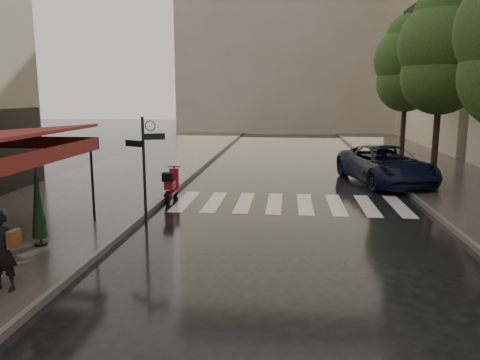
# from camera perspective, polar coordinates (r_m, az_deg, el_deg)

# --- Properties ---
(ground) EXTENTS (120.00, 120.00, 0.00)m
(ground) POSITION_cam_1_polar(r_m,az_deg,el_deg) (10.90, -9.94, -9.71)
(ground) COLOR black
(ground) RESTS_ON ground
(sidewalk_near) EXTENTS (6.00, 60.00, 0.12)m
(sidewalk_near) POSITION_cam_1_polar(r_m,az_deg,el_deg) (23.34, -12.63, 1.10)
(sidewalk_near) COLOR #38332D
(sidewalk_near) RESTS_ON ground
(sidewalk_far) EXTENTS (5.50, 60.00, 0.12)m
(sidewalk_far) POSITION_cam_1_polar(r_m,az_deg,el_deg) (23.33, 24.22, 0.44)
(sidewalk_far) COLOR #38332D
(sidewalk_far) RESTS_ON ground
(curb_near) EXTENTS (0.12, 60.00, 0.16)m
(curb_near) POSITION_cam_1_polar(r_m,az_deg,el_deg) (22.56, -5.26, 1.04)
(curb_near) COLOR #595651
(curb_near) RESTS_ON ground
(curb_far) EXTENTS (0.12, 60.00, 0.16)m
(curb_far) POSITION_cam_1_polar(r_m,az_deg,el_deg) (22.60, 17.47, 0.62)
(curb_far) COLOR #595651
(curb_far) RESTS_ON ground
(crosswalk) EXTENTS (7.85, 3.20, 0.01)m
(crosswalk) POSITION_cam_1_polar(r_m,az_deg,el_deg) (16.26, 6.08, -2.87)
(crosswalk) COLOR silver
(crosswalk) RESTS_ON ground
(signpost) EXTENTS (1.17, 0.29, 3.10)m
(signpost) POSITION_cam_1_polar(r_m,az_deg,el_deg) (13.60, -11.61, 2.20)
(signpost) COLOR black
(signpost) RESTS_ON ground
(backdrop_building) EXTENTS (22.00, 6.00, 20.00)m
(backdrop_building) POSITION_cam_1_polar(r_m,az_deg,el_deg) (48.25, 6.28, 17.79)
(backdrop_building) COLOR tan
(backdrop_building) RESTS_ON ground
(tree_mid) EXTENTS (3.80, 3.80, 8.34)m
(tree_mid) POSITION_cam_1_polar(r_m,az_deg,el_deg) (22.90, 23.43, 14.25)
(tree_mid) COLOR black
(tree_mid) RESTS_ON sidewalk_far
(tree_far) EXTENTS (3.80, 3.80, 8.16)m
(tree_far) POSITION_cam_1_polar(r_m,az_deg,el_deg) (29.68, 19.70, 13.14)
(tree_far) COLOR black
(tree_far) RESTS_ON sidewalk_far
(scooter) EXTENTS (0.47, 1.75, 1.15)m
(scooter) POSITION_cam_1_polar(r_m,az_deg,el_deg) (16.65, -8.40, -0.76)
(scooter) COLOR black
(scooter) RESTS_ON ground
(parked_car) EXTENTS (3.88, 6.15, 1.58)m
(parked_car) POSITION_cam_1_polar(r_m,az_deg,el_deg) (20.65, 17.34, 1.76)
(parked_car) COLOR black
(parked_car) RESTS_ON ground
(parasol_back) EXTENTS (0.38, 0.38, 2.02)m
(parasol_back) POSITION_cam_1_polar(r_m,az_deg,el_deg) (12.18, -23.42, -2.37)
(parasol_back) COLOR black
(parasol_back) RESTS_ON sidewalk_near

